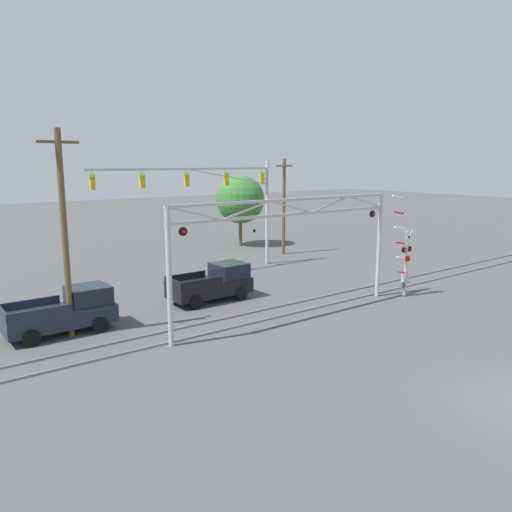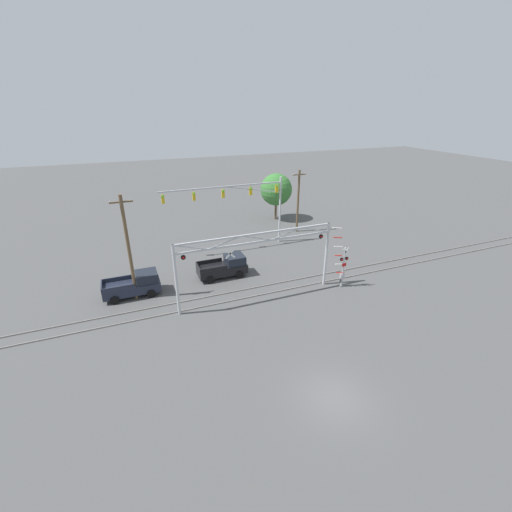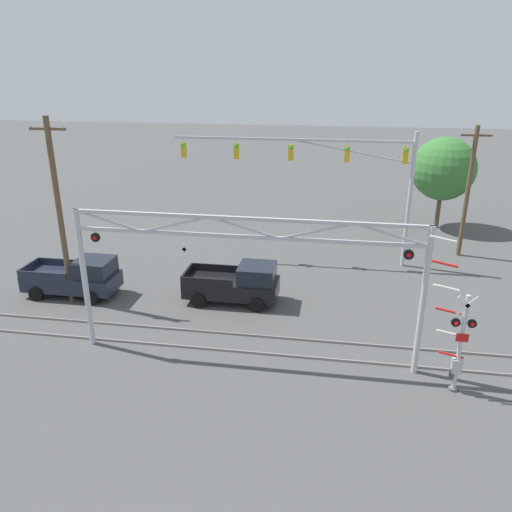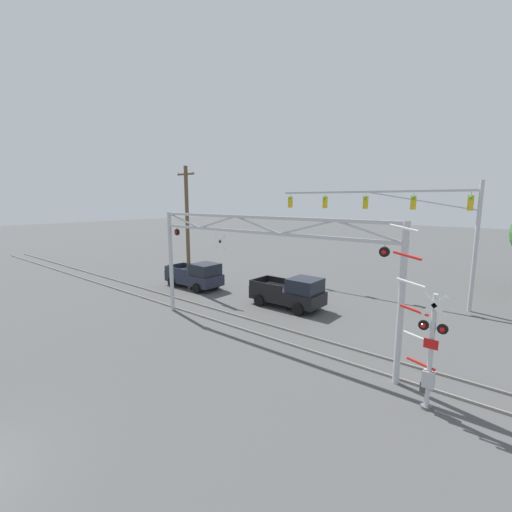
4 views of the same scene
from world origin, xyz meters
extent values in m
cube|color=gray|center=(0.00, 12.49, 0.05)|extent=(80.00, 0.08, 0.10)
cube|color=gray|center=(0.00, 13.93, 0.05)|extent=(80.00, 0.08, 0.10)
cylinder|color=#B7BABF|center=(-6.88, 12.21, 3.08)|extent=(0.24, 0.24, 6.16)
cylinder|color=#B7BABF|center=(6.88, 12.21, 3.08)|extent=(0.24, 0.24, 6.16)
cube|color=#B7BABF|center=(0.00, 12.21, 5.36)|extent=(14.00, 0.14, 0.14)
cube|color=#B7BABF|center=(0.00, 12.21, 6.09)|extent=(14.00, 0.14, 0.14)
cube|color=#B7BABF|center=(-5.51, 12.21, 5.72)|extent=(2.77, 0.08, 0.81)
cube|color=#B7BABF|center=(-2.75, 12.21, 5.72)|extent=(2.77, 0.08, 0.81)
cube|color=#B7BABF|center=(0.00, 12.21, 5.72)|extent=(2.77, 0.08, 0.81)
cube|color=#B7BABF|center=(2.75, 12.21, 5.72)|extent=(2.77, 0.08, 0.81)
cube|color=#B7BABF|center=(5.51, 12.21, 5.72)|extent=(2.77, 0.08, 0.81)
cylinder|color=black|center=(-6.16, 12.21, 5.00)|extent=(0.38, 0.10, 0.38)
sphere|color=red|center=(-6.16, 12.14, 5.00)|extent=(0.18, 0.18, 0.18)
cylinder|color=#B7BABF|center=(-6.16, 12.21, 5.24)|extent=(0.04, 0.04, 0.10)
cylinder|color=black|center=(6.16, 12.21, 5.00)|extent=(0.38, 0.10, 0.38)
sphere|color=red|center=(6.16, 12.14, 5.00)|extent=(0.18, 0.18, 0.18)
cylinder|color=#B7BABF|center=(6.16, 12.21, 5.24)|extent=(0.04, 0.04, 0.10)
cube|color=white|center=(-2.41, 12.11, 4.74)|extent=(0.88, 0.03, 0.88)
cube|color=white|center=(-2.41, 12.11, 4.74)|extent=(0.88, 0.03, 0.88)
cylinder|color=black|center=(-2.41, 12.08, 4.74)|extent=(0.04, 0.04, 0.02)
cylinder|color=#B7BABF|center=(8.20, 11.21, 1.98)|extent=(0.16, 0.16, 3.96)
cylinder|color=#59595B|center=(8.20, 11.21, 0.05)|extent=(0.35, 0.35, 0.10)
cube|color=white|center=(8.20, 11.10, 3.61)|extent=(0.78, 0.03, 0.78)
cube|color=white|center=(8.20, 11.10, 3.61)|extent=(0.78, 0.03, 0.78)
cylinder|color=black|center=(8.20, 11.07, 3.61)|extent=(0.04, 0.04, 0.02)
cylinder|color=black|center=(7.92, 11.21, 2.86)|extent=(0.32, 0.09, 0.32)
sphere|color=red|center=(7.92, 11.15, 2.86)|extent=(0.16, 0.16, 0.16)
cylinder|color=black|center=(8.48, 11.21, 2.86)|extent=(0.32, 0.09, 0.32)
sphere|color=red|center=(8.48, 11.15, 2.86)|extent=(0.16, 0.16, 0.16)
cube|color=#B7BABF|center=(8.20, 11.21, 2.86)|extent=(0.64, 0.06, 0.06)
cube|color=red|center=(8.20, 11.11, 2.31)|extent=(0.44, 0.02, 0.32)
cube|color=#B2B2B7|center=(8.20, 11.21, 1.05)|extent=(0.36, 0.28, 0.56)
cylinder|color=red|center=(7.93, 11.21, 1.50)|extent=(0.92, 0.09, 0.26)
cylinder|color=white|center=(7.76, 11.21, 2.40)|extent=(0.92, 0.09, 0.26)
cylinder|color=red|center=(7.59, 11.21, 3.30)|extent=(0.92, 0.09, 0.26)
cylinder|color=white|center=(7.42, 11.21, 4.19)|extent=(0.92, 0.09, 0.26)
cylinder|color=red|center=(7.25, 11.21, 5.09)|extent=(0.92, 0.09, 0.26)
cylinder|color=white|center=(7.08, 11.21, 5.99)|extent=(0.92, 0.09, 0.26)
cube|color=#3F3F42|center=(8.08, 11.21, 0.71)|extent=(0.24, 0.12, 0.36)
cylinder|color=#B7BABF|center=(7.68, 23.91, 4.04)|extent=(0.24, 0.24, 8.08)
cube|color=#B7BABF|center=(0.64, 23.91, 7.48)|extent=(14.09, 0.14, 0.14)
cube|color=#B7BABF|center=(4.16, 23.91, 6.88)|extent=(7.06, 0.08, 1.28)
cylinder|color=#B7BABF|center=(-5.91, 23.91, 7.33)|extent=(0.04, 0.04, 0.30)
cube|color=gold|center=(-5.91, 23.91, 6.72)|extent=(0.30, 0.26, 0.91)
sphere|color=green|center=(-5.91, 23.74, 7.05)|extent=(0.18, 0.18, 0.18)
cylinder|color=#B7BABF|center=(-2.64, 23.91, 7.33)|extent=(0.04, 0.04, 0.30)
cube|color=gold|center=(-2.64, 23.91, 6.72)|extent=(0.30, 0.26, 0.91)
sphere|color=green|center=(-2.64, 23.74, 7.05)|extent=(0.18, 0.18, 0.18)
cylinder|color=#B7BABF|center=(0.64, 23.91, 7.33)|extent=(0.04, 0.04, 0.30)
cube|color=gold|center=(0.64, 23.91, 6.72)|extent=(0.30, 0.26, 0.91)
sphere|color=green|center=(0.64, 23.74, 7.05)|extent=(0.18, 0.18, 0.18)
cylinder|color=#B7BABF|center=(3.91, 23.91, 7.33)|extent=(0.04, 0.04, 0.30)
cube|color=gold|center=(3.91, 23.91, 6.72)|extent=(0.30, 0.26, 0.91)
sphere|color=green|center=(3.91, 23.74, 7.05)|extent=(0.18, 0.18, 0.18)
cylinder|color=#B7BABF|center=(7.18, 23.91, 7.33)|extent=(0.04, 0.04, 0.30)
cube|color=gold|center=(7.18, 23.91, 6.72)|extent=(0.30, 0.26, 0.91)
sphere|color=green|center=(7.18, 23.74, 7.05)|extent=(0.18, 0.18, 0.18)
cube|color=black|center=(-1.68, 17.37, 0.80)|extent=(4.83, 2.00, 0.84)
cube|color=black|center=(-0.34, 17.37, 1.65)|extent=(1.84, 1.84, 0.86)
cube|color=black|center=(-2.70, 16.41, 1.41)|extent=(2.59, 0.08, 0.39)
cube|color=black|center=(-2.70, 18.33, 1.41)|extent=(2.59, 0.08, 0.39)
cube|color=black|center=(-4.05, 17.37, 1.41)|extent=(0.10, 1.92, 0.39)
cylinder|color=black|center=(-0.18, 16.35, 0.37)|extent=(0.75, 0.24, 0.75)
cylinder|color=black|center=(-0.18, 18.38, 0.37)|extent=(0.75, 0.24, 0.75)
cylinder|color=black|center=(-3.18, 16.35, 0.37)|extent=(0.75, 0.24, 0.75)
cylinder|color=black|center=(-3.18, 18.38, 0.37)|extent=(0.75, 0.24, 0.75)
cube|color=#1E2333|center=(-10.25, 16.80, 0.80)|extent=(4.91, 2.00, 0.84)
cube|color=black|center=(-8.88, 16.80, 1.65)|extent=(1.87, 1.84, 0.86)
cube|color=#1E2333|center=(-11.29, 15.84, 1.41)|extent=(2.64, 0.08, 0.39)
cube|color=#1E2333|center=(-11.29, 17.76, 1.41)|extent=(2.64, 0.08, 0.39)
cube|color=#1E2333|center=(-12.66, 16.80, 1.41)|extent=(0.10, 1.92, 0.39)
cylinder|color=black|center=(-8.73, 15.79, 0.37)|extent=(0.75, 0.24, 0.75)
cylinder|color=black|center=(-8.73, 17.81, 0.37)|extent=(0.75, 0.24, 0.75)
cylinder|color=black|center=(-11.78, 15.79, 0.37)|extent=(0.75, 0.24, 0.75)
cylinder|color=black|center=(-11.78, 17.81, 0.37)|extent=(0.75, 0.24, 0.75)
cylinder|color=brown|center=(-9.98, 16.11, 4.69)|extent=(0.28, 0.28, 9.38)
cube|color=brown|center=(-9.98, 16.11, 8.78)|extent=(1.80, 0.12, 0.12)
cylinder|color=silver|center=(-10.80, 16.11, 8.88)|extent=(0.08, 0.08, 0.12)
cylinder|color=silver|center=(-9.16, 16.11, 8.88)|extent=(0.08, 0.08, 0.12)
cylinder|color=brown|center=(11.48, 26.37, 4.12)|extent=(0.28, 0.28, 8.23)
cube|color=brown|center=(11.48, 26.37, 7.63)|extent=(1.80, 0.12, 0.12)
cylinder|color=silver|center=(10.66, 26.37, 7.73)|extent=(0.08, 0.08, 0.12)
cylinder|color=silver|center=(12.30, 26.37, 7.73)|extent=(0.08, 0.08, 0.12)
cylinder|color=brown|center=(11.09, 32.32, 1.43)|extent=(0.32, 0.32, 2.86)
sphere|color=#387533|center=(11.09, 32.32, 4.47)|extent=(4.60, 4.60, 4.60)
camera|label=1|loc=(-16.43, -6.59, 7.90)|focal=35.00mm
camera|label=2|loc=(-9.86, -12.21, 15.85)|focal=24.00mm
camera|label=3|loc=(3.35, -5.67, 11.51)|focal=35.00mm
camera|label=4|loc=(10.47, -0.53, 6.91)|focal=24.00mm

